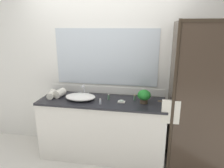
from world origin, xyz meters
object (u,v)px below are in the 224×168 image
Objects in this scene: faucet at (84,92)px; sink_basin at (80,97)px; potted_plant at (144,96)px; soap_dish at (121,101)px; amenity_bottle_shampoo at (135,98)px; rolled_towel_near_edge at (52,94)px; amenity_bottle_lotion at (109,97)px; amenity_bottle_conditioner at (100,102)px; rolled_towel_middle at (60,93)px.

sink_basin is at bearing -90.00° from faucet.
potted_plant is 1.88× the size of soap_dish.
amenity_bottle_shampoo is 1.23m from rolled_towel_near_edge.
faucet is at bearing 165.76° from amenity_bottle_lotion.
soap_dish is 1.16× the size of amenity_bottle_lotion.
amenity_bottle_shampoo is at bearing 28.01° from amenity_bottle_conditioner.
rolled_towel_middle reaches higher than amenity_bottle_shampoo.
amenity_bottle_shampoo is at bearing -4.03° from faucet.
potted_plant is 0.86× the size of rolled_towel_near_edge.
faucet is 2.23× the size of amenity_bottle_conditioner.
amenity_bottle_conditioner is 0.69m from rolled_towel_middle.
amenity_bottle_lotion is (-0.19, 0.07, 0.03)m from soap_dish.
potted_plant is 2.19× the size of amenity_bottle_lotion.
rolled_towel_near_edge reaches higher than sink_basin.
sink_basin is 2.50× the size of faucet.
rolled_towel_near_edge is (-0.45, 0.02, 0.01)m from sink_basin.
amenity_bottle_conditioner is (-0.58, -0.15, -0.07)m from potted_plant.
soap_dish is 1.05m from rolled_towel_near_edge.
amenity_bottle_conditioner is at bearing -151.99° from amenity_bottle_shampoo.
soap_dish is 0.94m from rolled_towel_middle.
amenity_bottle_conditioner is at bearing -112.18° from amenity_bottle_lotion.
sink_basin is 2.41× the size of rolled_towel_middle.
soap_dish is 0.55× the size of rolled_towel_middle.
amenity_bottle_lotion reaches higher than amenity_bottle_conditioner.
rolled_towel_near_edge is (-0.78, 0.14, 0.01)m from amenity_bottle_conditioner.
faucet is 0.93× the size of potted_plant.
sink_basin is 2.02× the size of rolled_towel_near_edge.
faucet is 0.41m from amenity_bottle_lotion.
potted_plant reaches higher than rolled_towel_near_edge.
rolled_towel_near_edge is (-1.05, 0.02, 0.03)m from soap_dish.
rolled_towel_near_edge reaches higher than soap_dish.
sink_basin is 0.45m from rolled_towel_near_edge.
faucet is 1.75× the size of soap_dish.
soap_dish is (-0.31, -0.03, -0.09)m from potted_plant.
potted_plant is 0.32m from soap_dish.
amenity_bottle_shampoo is at bearing 7.25° from amenity_bottle_lotion.
amenity_bottle_shampoo is 0.36× the size of rolled_towel_near_edge.
potted_plant is 0.60m from amenity_bottle_conditioner.
potted_plant is 1.03× the size of rolled_towel_middle.
sink_basin is at bearing -178.41° from potted_plant.
potted_plant is 2.37× the size of amenity_bottle_shampoo.
sink_basin is 0.60m from soap_dish.
rolled_towel_middle is (-0.74, -0.01, 0.02)m from amenity_bottle_lotion.
potted_plant is 2.39× the size of amenity_bottle_conditioner.
amenity_bottle_lotion is 0.40× the size of rolled_towel_near_edge.
rolled_towel_middle is at bearing -177.24° from amenity_bottle_shampoo.
faucet reaches higher than soap_dish.
faucet reaches higher than amenity_bottle_shampoo.
faucet is 0.36m from rolled_towel_middle.
amenity_bottle_lotion is 1.09× the size of amenity_bottle_conditioner.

